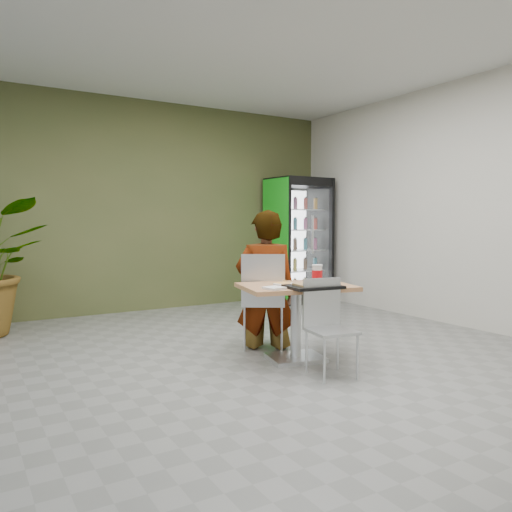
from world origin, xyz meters
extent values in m
plane|color=gray|center=(0.00, 0.00, 0.00)|extent=(7.00, 7.00, 0.00)
cube|color=tan|center=(0.22, 0.05, 0.73)|extent=(1.19, 0.95, 0.04)
cylinder|color=silver|center=(0.22, 0.05, 0.35)|extent=(0.11, 0.11, 0.71)
cube|color=silver|center=(0.22, 0.05, 0.02)|extent=(0.61, 0.53, 0.04)
cube|color=silver|center=(0.22, 0.66, 0.49)|extent=(0.63, 0.63, 0.03)
cube|color=silver|center=(0.11, 0.48, 0.76)|extent=(0.40, 0.27, 0.54)
cylinder|color=silver|center=(0.49, 0.72, 0.24)|extent=(0.03, 0.03, 0.49)
cylinder|color=silver|center=(0.16, 0.93, 0.24)|extent=(0.03, 0.03, 0.49)
cylinder|color=silver|center=(0.28, 0.39, 0.24)|extent=(0.03, 0.03, 0.49)
cylinder|color=silver|center=(-0.05, 0.60, 0.24)|extent=(0.03, 0.03, 0.49)
cube|color=silver|center=(0.19, -0.54, 0.41)|extent=(0.43, 0.43, 0.03)
cube|color=silver|center=(0.22, -0.36, 0.63)|extent=(0.38, 0.09, 0.45)
cylinder|color=silver|center=(0.00, -0.67, 0.20)|extent=(0.02, 0.02, 0.41)
cylinder|color=silver|center=(0.32, -0.72, 0.20)|extent=(0.02, 0.02, 0.41)
cylinder|color=silver|center=(0.05, -0.35, 0.20)|extent=(0.02, 0.02, 0.41)
cylinder|color=silver|center=(0.37, -0.40, 0.20)|extent=(0.02, 0.02, 0.41)
imported|color=black|center=(0.22, 0.61, 0.59)|extent=(0.79, 0.71, 1.79)
cylinder|color=silver|center=(0.12, 0.12, 0.76)|extent=(0.21, 0.21, 0.01)
cylinder|color=silver|center=(0.47, 0.03, 0.84)|extent=(0.10, 0.10, 0.18)
cylinder|color=red|center=(0.47, 0.03, 0.83)|extent=(0.10, 0.10, 0.10)
cylinder|color=silver|center=(0.47, 0.03, 0.93)|extent=(0.11, 0.11, 0.01)
cube|color=silver|center=(-0.14, -0.11, 0.76)|extent=(0.19, 0.19, 0.02)
cube|color=black|center=(0.21, -0.24, 0.76)|extent=(0.53, 0.41, 0.03)
cube|color=black|center=(2.39, 3.03, 1.05)|extent=(0.97, 0.77, 2.10)
cube|color=green|center=(1.91, 3.03, 1.05)|extent=(0.04, 0.72, 2.06)
cube|color=white|center=(2.39, 2.67, 1.07)|extent=(0.75, 0.04, 1.68)
camera|label=1|loc=(-2.60, -3.91, 1.37)|focal=35.00mm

